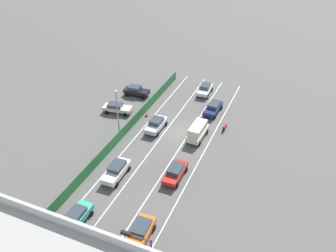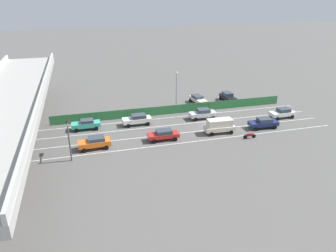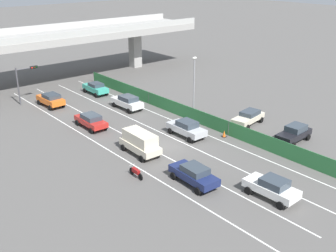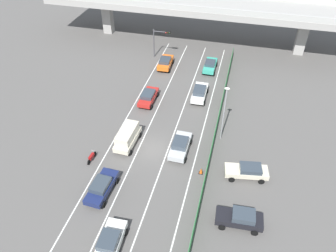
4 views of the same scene
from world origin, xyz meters
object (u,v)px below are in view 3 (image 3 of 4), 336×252
car_sedan_silver (187,128)px  car_hatchback_white (272,187)px  car_sedan_navy (194,174)px  car_van_cream (140,142)px  car_taxi_orange (51,99)px  motorcycle (136,172)px  parked_sedan_dark (294,133)px  street_lamp (194,82)px  parked_sedan_cream (249,117)px  car_taxi_teal (96,88)px  car_sedan_red (91,120)px  car_sedan_white (127,102)px  traffic_cone (224,134)px  traffic_light (25,77)px

car_sedan_silver → car_hatchback_white: (-3.19, -13.15, -0.02)m
car_sedan_navy → car_van_cream: (0.06, 7.45, 0.34)m
car_taxi_orange → car_van_cream: (0.32, -18.53, 0.32)m
motorcycle → car_hatchback_white: bearing=-57.2°
parked_sedan_dark → street_lamp: bearing=105.6°
car_sedan_navy → parked_sedan_cream: (13.92, 5.80, -0.03)m
car_taxi_teal → car_hatchback_white: (-3.68, -32.27, 0.02)m
car_hatchback_white → parked_sedan_cream: (10.83, 11.21, -0.05)m
motorcycle → street_lamp: size_ratio=0.27×
car_sedan_red → car_sedan_navy: bearing=-89.6°
car_sedan_silver → street_lamp: bearing=39.1°
car_taxi_teal → car_hatchback_white: 32.48m
car_van_cream → street_lamp: 11.51m
car_taxi_orange → car_taxi_teal: (7.02, 0.88, -0.03)m
car_sedan_navy → car_sedan_white: bearing=70.9°
traffic_cone → street_lamp: bearing=77.8°
motorcycle → parked_sedan_dark: size_ratio=0.45×
car_van_cream → car_taxi_orange: bearing=91.0°
car_sedan_navy → car_hatchback_white: size_ratio=1.07×
car_hatchback_white → traffic_light: 35.00m
car_sedan_red → parked_sedan_cream: 17.51m
car_taxi_teal → car_van_cream: 20.53m
car_taxi_orange → street_lamp: 18.63m
car_van_cream → traffic_cone: (9.11, -2.38, -0.91)m
street_lamp → traffic_cone: bearing=-102.2°
street_lamp → car_van_cream: bearing=-160.4°
car_sedan_red → traffic_cone: bearing=-50.3°
car_hatchback_white → car_sedan_red: bearing=98.4°
motorcycle → traffic_light: size_ratio=0.41×
car_sedan_white → car_sedan_silver: bearing=-91.3°
parked_sedan_cream → street_lamp: 7.28m
car_taxi_orange → traffic_light: size_ratio=0.92×
car_sedan_silver → car_sedan_white: same height
street_lamp → traffic_light: bearing=124.8°
car_sedan_red → car_sedan_white: (6.65, 2.60, 0.07)m
car_sedan_navy → car_sedan_silver: car_sedan_silver is taller
car_sedan_red → car_hatchback_white: size_ratio=1.04×
parked_sedan_dark → traffic_light: 33.42m
car_sedan_red → motorcycle: bearing=-103.0°
car_taxi_teal → parked_sedan_cream: 22.24m
car_van_cream → car_sedan_red: bearing=91.2°
parked_sedan_cream → traffic_cone: (-4.75, -0.72, -0.53)m
car_taxi_orange → street_lamp: bearing=-54.1°
car_hatchback_white → traffic_cone: size_ratio=6.03×
car_sedan_red → motorcycle: (-2.84, -12.28, -0.42)m
car_sedan_silver → car_taxi_teal: bearing=88.5°
car_hatchback_white → motorcycle: size_ratio=2.23×
traffic_light → car_taxi_teal: bearing=-14.5°
parked_sedan_dark → car_sedan_navy: bearing=178.8°
car_hatchback_white → motorcycle: bearing=122.8°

